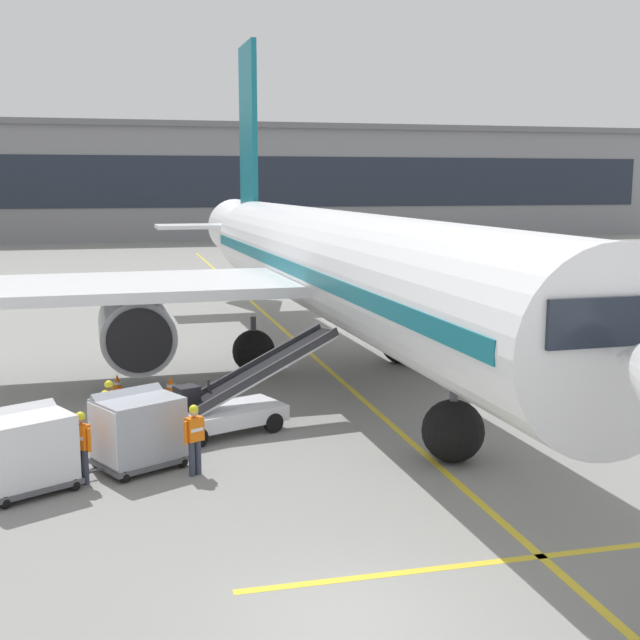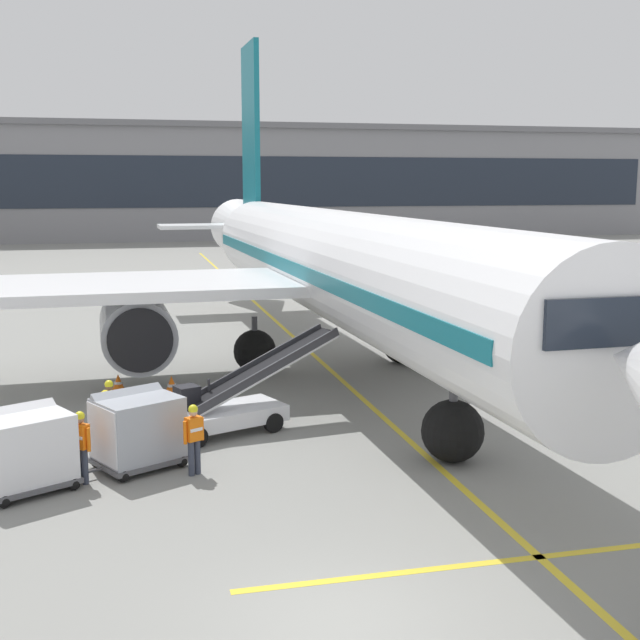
% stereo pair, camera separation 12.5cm
% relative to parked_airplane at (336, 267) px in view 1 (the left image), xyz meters
% --- Properties ---
extents(ground_plane, '(600.00, 600.00, 0.00)m').
position_rel_parked_airplane_xyz_m(ground_plane, '(-4.37, -17.03, -3.93)').
color(ground_plane, gray).
extents(parked_airplane, '(31.99, 42.05, 14.38)m').
position_rel_parked_airplane_xyz_m(parked_airplane, '(0.00, 0.00, 0.00)').
color(parked_airplane, white).
rests_on(parked_airplane, ground).
extents(belt_loader, '(5.50, 3.16, 2.72)m').
position_rel_parked_airplane_xyz_m(belt_loader, '(-4.74, -6.40, -3.10)').
color(belt_loader, silver).
rests_on(belt_loader, ground).
extents(baggage_cart_lead, '(2.78, 2.35, 1.91)m').
position_rel_parked_airplane_xyz_m(baggage_cart_lead, '(-7.39, -8.84, -2.93)').
color(baggage_cart_lead, '#515156').
rests_on(baggage_cart_lead, ground).
extents(baggage_cart_second, '(2.78, 2.35, 1.91)m').
position_rel_parked_airplane_xyz_m(baggage_cart_second, '(-9.92, -9.82, -2.93)').
color(baggage_cart_second, '#515156').
rests_on(baggage_cart_second, ground).
extents(ground_crew_by_loader, '(0.55, 0.34, 1.74)m').
position_rel_parked_airplane_xyz_m(ground_crew_by_loader, '(-8.07, -6.71, -2.93)').
color(ground_crew_by_loader, '#514C42').
rests_on(ground_crew_by_loader, ground).
extents(ground_crew_by_carts, '(0.44, 0.43, 1.74)m').
position_rel_parked_airplane_xyz_m(ground_crew_by_carts, '(-8.68, -9.70, -2.93)').
color(ground_crew_by_carts, '#333847').
rests_on(ground_crew_by_carts, ground).
extents(ground_crew_marshaller, '(0.51, 0.39, 1.74)m').
position_rel_parked_airplane_xyz_m(ground_crew_marshaller, '(-6.08, -9.72, -2.93)').
color(ground_crew_marshaller, '#333847').
rests_on(ground_crew_marshaller, ground).
extents(safety_cone_engine_keepout, '(0.67, 0.67, 0.75)m').
position_rel_parked_airplane_xyz_m(safety_cone_engine_keepout, '(-6.19, -2.33, -3.57)').
color(safety_cone_engine_keepout, black).
rests_on(safety_cone_engine_keepout, ground).
extents(safety_cone_wingtip, '(0.63, 0.63, 0.71)m').
position_rel_parked_airplane_xyz_m(safety_cone_wingtip, '(-7.89, -1.49, -3.58)').
color(safety_cone_wingtip, black).
rests_on(safety_cone_wingtip, ground).
extents(apron_guidance_line_lead_in, '(0.20, 110.00, 0.01)m').
position_rel_parked_airplane_xyz_m(apron_guidance_line_lead_in, '(-0.14, -0.72, -3.93)').
color(apron_guidance_line_lead_in, yellow).
rests_on(apron_guidance_line_lead_in, ground).
extents(apron_guidance_line_stop_bar, '(12.00, 0.20, 0.01)m').
position_rel_parked_airplane_xyz_m(apron_guidance_line_stop_bar, '(0.02, -15.70, -3.93)').
color(apron_guidance_line_stop_bar, yellow).
rests_on(apron_guidance_line_stop_bar, ground).
extents(terminal_building, '(116.56, 18.69, 14.23)m').
position_rel_parked_airplane_xyz_m(terminal_building, '(4.03, 80.20, 3.13)').
color(terminal_building, gray).
rests_on(terminal_building, ground).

